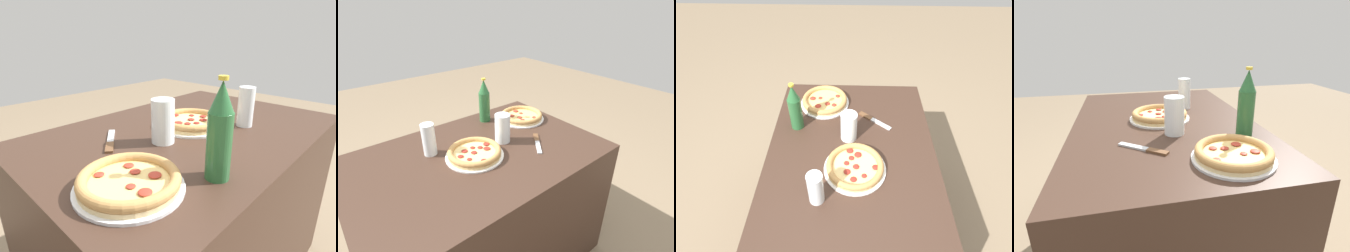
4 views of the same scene
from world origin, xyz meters
TOP-DOWN VIEW (x-y plane):
  - ground_plane at (0.00, 0.00)m, footprint 8.00×8.00m
  - table at (0.00, 0.00)m, footprint 1.21×0.79m
  - pizza_veggie at (-0.03, -0.02)m, footprint 0.28×0.28m
  - pizza_pepperoni at (0.42, 0.15)m, footprint 0.27×0.27m
  - glass_mango_juice at (-0.18, 0.14)m, footprint 0.06×0.06m
  - glass_water at (0.16, 0.01)m, footprint 0.08×0.08m
  - beer_bottle at (0.24, 0.28)m, footprint 0.06×0.06m
  - knife at (0.29, -0.11)m, footprint 0.14×0.17m

SIDE VIEW (x-z plane):
  - ground_plane at x=0.00m, z-range 0.00..0.00m
  - table at x=0.00m, z-range 0.00..0.74m
  - knife at x=0.29m, z-range 0.74..0.75m
  - pizza_pepperoni at x=0.42m, z-range 0.74..0.78m
  - pizza_veggie at x=-0.03m, z-range 0.74..0.78m
  - glass_mango_juice at x=-0.18m, z-range 0.73..0.89m
  - glass_water at x=0.16m, z-range 0.73..0.89m
  - beer_bottle at x=0.24m, z-range 0.73..0.99m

